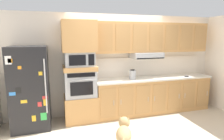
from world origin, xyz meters
name	(u,v)px	position (x,y,z in m)	size (l,w,h in m)	color
ground_plane	(132,128)	(0.00, 0.00, 0.00)	(9.60, 9.60, 0.00)	beige
back_kitchen_wall	(117,64)	(0.00, 1.11, 1.25)	(6.20, 0.12, 2.50)	silver
refrigerator	(30,88)	(-2.06, 0.68, 0.88)	(0.76, 0.73, 1.76)	black
oven_base_cabinet	(81,108)	(-1.00, 0.75, 0.30)	(0.74, 0.62, 0.60)	tan
built_in_oven	(80,83)	(-1.00, 0.75, 0.90)	(0.70, 0.62, 0.60)	#A8AAAF
appliance_mid_shelf	(80,68)	(-1.00, 0.75, 1.25)	(0.74, 0.62, 0.10)	tan
microwave	(79,59)	(-1.00, 0.75, 1.46)	(0.64, 0.54, 0.32)	#A8AAAF
appliance_upper_cabinet	(79,36)	(-1.00, 0.75, 1.96)	(0.74, 0.62, 0.68)	tan
lower_cabinet_run	(153,95)	(0.90, 0.75, 0.44)	(3.05, 0.63, 0.88)	tan
countertop_slab	(154,78)	(0.90, 0.75, 0.90)	(3.09, 0.64, 0.04)	silver
backsplash_panel	(149,66)	(0.90, 1.04, 1.17)	(3.09, 0.02, 0.50)	white
upper_cabinet_with_hood	(152,39)	(0.88, 0.87, 1.90)	(3.05, 0.48, 0.88)	tan
screwdriver	(187,76)	(1.75, 0.56, 0.93)	(0.16, 0.16, 0.03)	black
electric_kettle	(132,75)	(0.28, 0.70, 1.03)	(0.17, 0.17, 0.24)	#A8AAAF
dog	(124,133)	(-0.51, -0.88, 0.42)	(0.40, 0.76, 0.61)	tan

